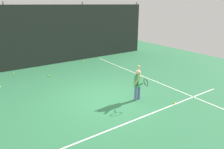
% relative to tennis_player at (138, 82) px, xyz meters
% --- Properties ---
extents(ground_plane, '(20.00, 20.00, 0.00)m').
position_rel_tennis_player_xyz_m(ground_plane, '(-1.02, 0.76, -0.73)').
color(ground_plane, '#2D7247').
extents(court_line_baseline, '(9.00, 0.05, 0.00)m').
position_rel_tennis_player_xyz_m(court_line_baseline, '(-1.02, -1.06, -0.72)').
color(court_line_baseline, white).
rests_on(court_line_baseline, ground).
extents(court_line_sideline, '(0.05, 9.00, 0.00)m').
position_rel_tennis_player_xyz_m(court_line_sideline, '(2.02, 1.76, -0.72)').
color(court_line_sideline, white).
rests_on(court_line_sideline, ground).
extents(back_fence_windscreen, '(13.60, 0.08, 3.47)m').
position_rel_tennis_player_xyz_m(back_fence_windscreen, '(-1.02, 6.72, 1.01)').
color(back_fence_windscreen, '#282D2B').
rests_on(back_fence_windscreen, ground).
extents(fence_post_1, '(0.09, 0.09, 3.62)m').
position_rel_tennis_player_xyz_m(fence_post_1, '(-3.24, 6.78, 1.09)').
color(fence_post_1, slate).
rests_on(fence_post_1, ground).
extents(fence_post_2, '(0.09, 0.09, 3.62)m').
position_rel_tennis_player_xyz_m(fence_post_2, '(1.19, 6.78, 1.09)').
color(fence_post_2, slate).
rests_on(fence_post_2, ground).
extents(fence_post_3, '(0.09, 0.09, 3.62)m').
position_rel_tennis_player_xyz_m(fence_post_3, '(5.62, 6.78, 1.09)').
color(fence_post_3, slate).
rests_on(fence_post_3, ground).
extents(tennis_player, '(0.51, 0.81, 1.35)m').
position_rel_tennis_player_xyz_m(tennis_player, '(0.00, 0.00, 0.00)').
color(tennis_player, slate).
rests_on(tennis_player, ground).
extents(tennis_ball_0, '(0.07, 0.07, 0.07)m').
position_rel_tennis_player_xyz_m(tennis_ball_0, '(-4.23, 4.41, -0.69)').
color(tennis_ball_0, '#CCE033').
rests_on(tennis_ball_0, ground).
extents(tennis_ball_1, '(0.07, 0.07, 0.07)m').
position_rel_tennis_player_xyz_m(tennis_ball_1, '(0.93, -1.02, -0.69)').
color(tennis_ball_1, '#CCE033').
rests_on(tennis_ball_1, ground).
extents(tennis_ball_2, '(0.07, 0.07, 0.07)m').
position_rel_tennis_player_xyz_m(tennis_ball_2, '(1.07, 1.42, -0.69)').
color(tennis_ball_2, '#CCE033').
rests_on(tennis_ball_2, ground).
extents(tennis_ball_4, '(0.07, 0.07, 0.07)m').
position_rel_tennis_player_xyz_m(tennis_ball_4, '(-3.40, 5.96, -0.69)').
color(tennis_ball_4, '#CCE033').
rests_on(tennis_ball_4, ground).
extents(tennis_ball_5, '(0.07, 0.07, 0.07)m').
position_rel_tennis_player_xyz_m(tennis_ball_5, '(0.69, 6.07, -0.69)').
color(tennis_ball_5, '#CCE033').
rests_on(tennis_ball_5, ground).
extents(tennis_ball_6, '(0.07, 0.07, 0.07)m').
position_rel_tennis_player_xyz_m(tennis_ball_6, '(-1.95, 4.61, -0.69)').
color(tennis_ball_6, '#CCE033').
rests_on(tennis_ball_6, ground).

